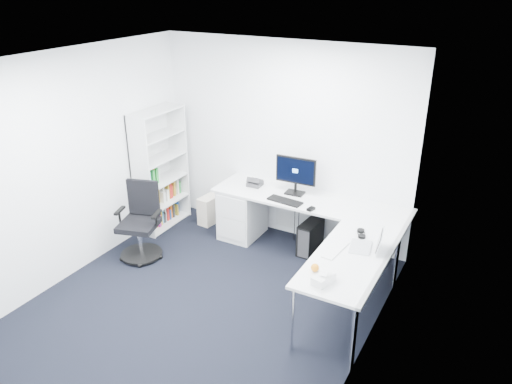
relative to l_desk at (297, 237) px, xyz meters
The scene contains 22 objects.
ground 1.55m from the l_desk, 111.45° to the right, with size 4.20×4.20×0.00m, color black.
ceiling 2.77m from the l_desk, 111.45° to the right, with size 4.20×4.20×0.00m, color white.
wall_back 1.32m from the l_desk, 128.16° to the left, with size 3.60×0.02×2.70m, color white.
wall_front 3.67m from the l_desk, 98.93° to the right, with size 3.60×0.02×2.70m, color white.
wall_left 2.90m from the l_desk, 149.22° to the right, with size 0.02×4.20×2.70m, color white.
wall_right 2.11m from the l_desk, 48.24° to the right, with size 0.02×4.20×2.70m, color white.
l_desk is the anchor object (origin of this frame).
drawer_pedestal 1.03m from the l_desk, 161.92° to the left, with size 0.50×0.62×0.76m, color silver.
bookshelf 2.23m from the l_desk, behind, with size 0.34×0.87×1.74m, color silver, non-canonical shape.
task_chair 2.04m from the l_desk, 155.31° to the right, with size 0.56×0.56×1.01m, color black, non-canonical shape.
black_pc_tower 0.38m from the l_desk, 82.43° to the left, with size 0.20×0.44×0.43m, color black.
beige_pc_tower 1.67m from the l_desk, 164.00° to the left, with size 0.20×0.44×0.42m, color beige.
power_strip 0.86m from the l_desk, 47.53° to the left, with size 0.33×0.06×0.04m, color silver.
monitor 0.81m from the l_desk, 119.15° to the left, with size 0.55×0.18×0.53m, color black, non-canonical shape.
black_keyboard 0.48m from the l_desk, 151.08° to the left, with size 0.46×0.16×0.02m, color black.
mouse 0.43m from the l_desk, 23.49° to the left, with size 0.06×0.10×0.03m, color black.
desk_phone 1.03m from the l_desk, 153.77° to the left, with size 0.18×0.18×0.13m, color #2D2D30, non-canonical shape.
laptop 1.21m from the l_desk, 28.77° to the right, with size 0.32×0.31×0.23m, color silver, non-canonical shape.
white_keyboard 1.11m from the l_desk, 43.32° to the right, with size 0.12×0.43×0.01m, color silver.
headphones 1.01m from the l_desk, 15.66° to the right, with size 0.13×0.20×0.05m, color black, non-canonical shape.
orange_fruit 1.45m from the l_desk, 58.94° to the right, with size 0.08×0.08×0.08m, color orange.
tissue_box 1.64m from the l_desk, 57.11° to the right, with size 0.12×0.24×0.08m, color silver.
Camera 1 is at (2.75, -3.72, 3.46)m, focal length 35.00 mm.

